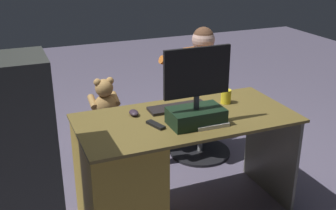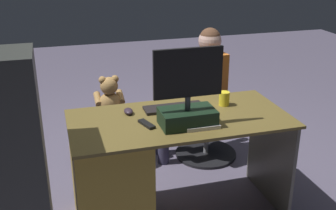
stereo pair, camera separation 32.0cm
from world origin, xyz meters
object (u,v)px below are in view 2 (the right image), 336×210
at_px(visitor_chair, 207,130).
at_px(computer_mouse, 128,111).
at_px(teddy_bear, 109,98).
at_px(tv_remote, 147,124).
at_px(person, 198,84).
at_px(monitor, 188,103).
at_px(office_chair_teddy, 112,136).
at_px(desk, 123,172).
at_px(keyboard, 174,108).
at_px(cup, 224,99).

bearing_deg(visitor_chair, computer_mouse, 36.42).
xyz_separation_m(computer_mouse, teddy_bear, (0.02, -0.73, -0.16)).
distance_m(tv_remote, teddy_bear, 0.97).
distance_m(visitor_chair, person, 0.45).
relative_size(monitor, office_chair_teddy, 0.91).
bearing_deg(desk, visitor_chair, -139.63).
xyz_separation_m(desk, keyboard, (-0.40, -0.15, 0.37)).
xyz_separation_m(monitor, visitor_chair, (-0.49, -0.89, -0.65)).
bearing_deg(keyboard, monitor, 90.54).
bearing_deg(tv_remote, person, -146.29).
relative_size(monitor, teddy_bear, 1.44).
relative_size(monitor, keyboard, 1.20).
height_order(cup, teddy_bear, cup).
xyz_separation_m(desk, office_chair_teddy, (-0.06, -0.88, -0.15)).
bearing_deg(computer_mouse, desk, 63.39).
bearing_deg(monitor, teddy_bear, -71.02).
bearing_deg(visitor_chair, office_chair_teddy, -7.72).
xyz_separation_m(keyboard, computer_mouse, (0.32, -0.01, 0.01)).
height_order(monitor, keyboard, monitor).
bearing_deg(visitor_chair, desk, 40.37).
height_order(keyboard, teddy_bear, teddy_bear).
height_order(office_chair_teddy, visitor_chair, same).
bearing_deg(monitor, desk, -17.36).
distance_m(computer_mouse, office_chair_teddy, 0.89).
height_order(cup, office_chair_teddy, cup).
bearing_deg(monitor, person, -114.09).
distance_m(keyboard, computer_mouse, 0.32).
relative_size(keyboard, teddy_bear, 1.20).
distance_m(monitor, computer_mouse, 0.45).
height_order(keyboard, cup, cup).
xyz_separation_m(monitor, cup, (-0.36, -0.25, -0.10)).
relative_size(computer_mouse, cup, 0.96).
bearing_deg(office_chair_teddy, person, 172.28).
bearing_deg(person, teddy_bear, -8.67).
bearing_deg(computer_mouse, person, -139.78).
distance_m(keyboard, person, 0.75).
bearing_deg(office_chair_teddy, teddy_bear, -90.00).
relative_size(office_chair_teddy, teddy_bear, 1.58).
relative_size(keyboard, person, 0.36).
bearing_deg(desk, keyboard, -158.99).
height_order(computer_mouse, person, person).
bearing_deg(teddy_bear, keyboard, 115.25).
distance_m(teddy_bear, visitor_chair, 0.93).
xyz_separation_m(cup, tv_remote, (0.61, 0.18, -0.04)).
bearing_deg(teddy_bear, tv_remote, 95.91).
distance_m(monitor, teddy_bear, 1.12).
height_order(computer_mouse, cup, cup).
xyz_separation_m(cup, teddy_bear, (0.71, -0.77, -0.20)).
relative_size(visitor_chair, person, 0.47).
distance_m(desk, office_chair_teddy, 0.89).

